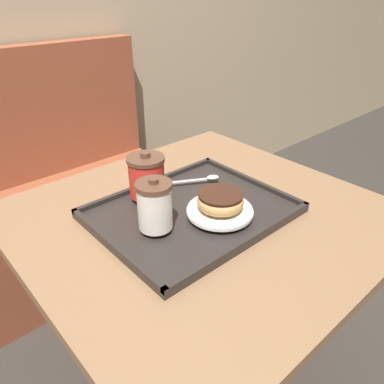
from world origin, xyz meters
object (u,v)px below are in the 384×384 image
coffee_cup_front (154,204)px  spoon (204,178)px  donut_chocolate_glazed (220,201)px  coffee_cup_rear (147,176)px

coffee_cup_front → spoon: (0.24, 0.09, -0.05)m
spoon → donut_chocolate_glazed: bearing=-92.2°
donut_chocolate_glazed → coffee_cup_rear: bearing=112.6°
coffee_cup_front → donut_chocolate_glazed: 0.16m
coffee_cup_rear → donut_chocolate_glazed: 0.20m
coffee_cup_front → spoon: size_ratio=0.85×
coffee_cup_rear → donut_chocolate_glazed: coffee_cup_rear is taller
coffee_cup_front → donut_chocolate_glazed: coffee_cup_front is taller
coffee_cup_front → spoon: 0.26m
spoon → coffee_cup_rear: bearing=-164.2°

